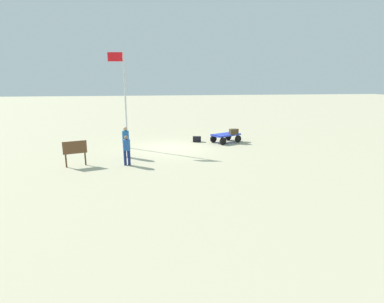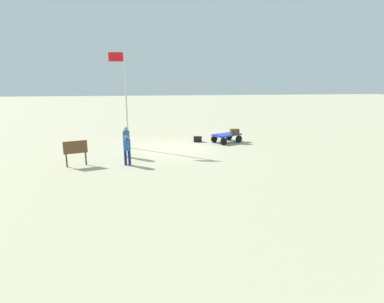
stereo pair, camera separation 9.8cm
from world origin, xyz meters
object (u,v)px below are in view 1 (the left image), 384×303
(worker_trailing, at_px, (126,139))
(suitcase_tan, at_px, (234,131))
(suitcase_dark, at_px, (233,132))
(worker_lead, at_px, (127,148))
(suitcase_maroon, at_px, (197,139))
(flagpole, at_px, (124,93))
(signboard, at_px, (75,149))
(luggage_cart, at_px, (226,136))

(worker_trailing, bearing_deg, suitcase_tan, -152.96)
(suitcase_dark, relative_size, worker_lead, 0.37)
(suitcase_tan, distance_m, suitcase_maroon, 2.73)
(suitcase_tan, distance_m, flagpole, 8.07)
(worker_lead, distance_m, flagpole, 4.89)
(suitcase_tan, xyz_separation_m, signboard, (9.71, 5.24, 0.15))
(worker_trailing, height_order, flagpole, flagpole)
(suitcase_dark, height_order, suitcase_maroon, suitcase_dark)
(suitcase_dark, xyz_separation_m, suitcase_tan, (-0.23, -0.61, -0.05))
(worker_trailing, distance_m, signboard, 2.86)
(flagpole, bearing_deg, luggage_cart, -172.91)
(suitcase_maroon, height_order, worker_trailing, worker_trailing)
(suitcase_tan, height_order, worker_lead, worker_lead)
(suitcase_maroon, distance_m, worker_trailing, 6.02)
(luggage_cart, distance_m, suitcase_maroon, 2.02)
(suitcase_tan, xyz_separation_m, worker_trailing, (7.29, 3.72, 0.31))
(luggage_cart, distance_m, suitcase_tan, 0.89)
(flagpole, bearing_deg, suitcase_maroon, -164.69)
(suitcase_maroon, relative_size, flagpole, 0.10)
(luggage_cart, height_order, worker_lead, worker_lead)
(luggage_cart, relative_size, worker_lead, 1.42)
(flagpole, bearing_deg, worker_lead, 94.83)
(luggage_cart, bearing_deg, suitcase_tan, -150.52)
(worker_trailing, bearing_deg, suitcase_dark, -156.23)
(suitcase_dark, bearing_deg, luggage_cart, -21.49)
(luggage_cart, distance_m, worker_lead, 8.12)
(suitcase_dark, distance_m, flagpole, 7.76)
(worker_trailing, xyz_separation_m, signboard, (2.42, 1.52, -0.16))
(suitcase_tan, relative_size, signboard, 0.49)
(worker_trailing, bearing_deg, signboard, 32.04)
(suitcase_tan, bearing_deg, suitcase_maroon, -1.26)
(luggage_cart, bearing_deg, worker_trailing, 26.76)
(suitcase_maroon, relative_size, worker_lead, 0.39)
(luggage_cart, distance_m, flagpole, 7.45)
(suitcase_tan, bearing_deg, suitcase_dark, 69.18)
(worker_trailing, distance_m, flagpole, 3.49)
(worker_lead, relative_size, worker_trailing, 0.89)
(suitcase_dark, distance_m, worker_lead, 8.39)
(luggage_cart, xyz_separation_m, worker_lead, (6.39, 4.98, 0.48))
(suitcase_tan, relative_size, worker_trailing, 0.37)
(worker_trailing, relative_size, signboard, 1.34)
(suitcase_maroon, xyz_separation_m, flagpole, (4.80, 1.31, 3.31))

